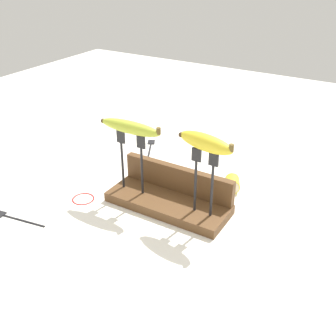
{
  "coord_description": "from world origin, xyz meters",
  "views": [
    {
      "loc": [
        0.49,
        -0.82,
        0.65
      ],
      "look_at": [
        0.0,
        0.0,
        0.13
      ],
      "focal_mm": 43.05,
      "sensor_mm": 36.0,
      "label": 1
    }
  ],
  "objects_px": {
    "fork_fallen_near": "(150,146)",
    "wire_coil": "(83,199)",
    "banana_raised_left": "(130,127)",
    "fork_fallen_far": "(11,217)",
    "fork_stand_left": "(132,157)",
    "banana_chunk_near": "(232,184)",
    "banana_raised_right": "(206,142)",
    "fork_stand_right": "(204,177)"
  },
  "relations": [
    {
      "from": "banana_raised_right",
      "to": "wire_coil",
      "type": "distance_m",
      "value": 0.43
    },
    {
      "from": "banana_raised_left",
      "to": "banana_chunk_near",
      "type": "bearing_deg",
      "value": 39.43
    },
    {
      "from": "banana_raised_left",
      "to": "banana_chunk_near",
      "type": "distance_m",
      "value": 0.36
    },
    {
      "from": "banana_raised_right",
      "to": "fork_fallen_far",
      "type": "relative_size",
      "value": 0.94
    },
    {
      "from": "fork_stand_right",
      "to": "banana_raised_left",
      "type": "height_order",
      "value": "banana_raised_left"
    },
    {
      "from": "banana_raised_right",
      "to": "fork_fallen_far",
      "type": "height_order",
      "value": "banana_raised_right"
    },
    {
      "from": "fork_stand_right",
      "to": "wire_coil",
      "type": "bearing_deg",
      "value": -166.73
    },
    {
      "from": "banana_raised_right",
      "to": "fork_fallen_near",
      "type": "height_order",
      "value": "banana_raised_right"
    },
    {
      "from": "fork_stand_left",
      "to": "fork_stand_right",
      "type": "relative_size",
      "value": 0.97
    },
    {
      "from": "fork_fallen_far",
      "to": "banana_chunk_near",
      "type": "bearing_deg",
      "value": 43.96
    },
    {
      "from": "fork_stand_left",
      "to": "fork_fallen_far",
      "type": "xyz_separation_m",
      "value": [
        -0.23,
        -0.26,
        -0.13
      ]
    },
    {
      "from": "fork_stand_right",
      "to": "banana_chunk_near",
      "type": "relative_size",
      "value": 2.84
    },
    {
      "from": "fork_fallen_far",
      "to": "banana_raised_left",
      "type": "bearing_deg",
      "value": 47.93
    },
    {
      "from": "wire_coil",
      "to": "fork_stand_left",
      "type": "bearing_deg",
      "value": 33.74
    },
    {
      "from": "fork_stand_left",
      "to": "banana_raised_left",
      "type": "height_order",
      "value": "banana_raised_left"
    },
    {
      "from": "banana_raised_right",
      "to": "fork_fallen_near",
      "type": "bearing_deg",
      "value": 139.58
    },
    {
      "from": "fork_stand_right",
      "to": "banana_raised_left",
      "type": "xyz_separation_m",
      "value": [
        -0.23,
        -0.0,
        0.09
      ]
    },
    {
      "from": "fork_stand_left",
      "to": "fork_fallen_near",
      "type": "xyz_separation_m",
      "value": [
        -0.15,
        0.32,
        -0.13
      ]
    },
    {
      "from": "fork_stand_left",
      "to": "wire_coil",
      "type": "distance_m",
      "value": 0.2
    },
    {
      "from": "fork_stand_right",
      "to": "banana_raised_right",
      "type": "height_order",
      "value": "banana_raised_right"
    },
    {
      "from": "fork_stand_left",
      "to": "banana_chunk_near",
      "type": "relative_size",
      "value": 2.76
    },
    {
      "from": "fork_fallen_far",
      "to": "fork_fallen_near",
      "type": "bearing_deg",
      "value": 81.75
    },
    {
      "from": "fork_stand_right",
      "to": "banana_chunk_near",
      "type": "xyz_separation_m",
      "value": [
        0.01,
        0.19,
        -0.12
      ]
    },
    {
      "from": "fork_fallen_near",
      "to": "wire_coil",
      "type": "relative_size",
      "value": 2.28
    },
    {
      "from": "banana_raised_left",
      "to": "fork_fallen_near",
      "type": "distance_m",
      "value": 0.42
    },
    {
      "from": "fork_stand_left",
      "to": "banana_chunk_near",
      "type": "xyz_separation_m",
      "value": [
        0.23,
        0.19,
        -0.11
      ]
    },
    {
      "from": "fork_fallen_near",
      "to": "banana_chunk_near",
      "type": "relative_size",
      "value": 2.27
    },
    {
      "from": "fork_fallen_near",
      "to": "fork_stand_left",
      "type": "bearing_deg",
      "value": -65.15
    },
    {
      "from": "banana_raised_right",
      "to": "banana_chunk_near",
      "type": "distance_m",
      "value": 0.29
    },
    {
      "from": "fork_fallen_near",
      "to": "wire_coil",
      "type": "height_order",
      "value": "fork_fallen_near"
    },
    {
      "from": "wire_coil",
      "to": "banana_raised_left",
      "type": "bearing_deg",
      "value": 33.75
    },
    {
      "from": "banana_raised_left",
      "to": "wire_coil",
      "type": "bearing_deg",
      "value": -146.25
    },
    {
      "from": "fork_fallen_near",
      "to": "fork_fallen_far",
      "type": "xyz_separation_m",
      "value": [
        -0.08,
        -0.57,
        0.0
      ]
    },
    {
      "from": "fork_stand_right",
      "to": "fork_fallen_near",
      "type": "relative_size",
      "value": 1.25
    },
    {
      "from": "fork_stand_left",
      "to": "fork_fallen_far",
      "type": "distance_m",
      "value": 0.37
    },
    {
      "from": "fork_stand_right",
      "to": "banana_raised_right",
      "type": "relative_size",
      "value": 1.13
    },
    {
      "from": "fork_stand_left",
      "to": "banana_raised_right",
      "type": "height_order",
      "value": "banana_raised_right"
    },
    {
      "from": "wire_coil",
      "to": "banana_chunk_near",
      "type": "bearing_deg",
      "value": 37.56
    },
    {
      "from": "banana_raised_right",
      "to": "banana_raised_left",
      "type": "bearing_deg",
      "value": -180.0
    },
    {
      "from": "banana_raised_left",
      "to": "fork_fallen_far",
      "type": "distance_m",
      "value": 0.41
    },
    {
      "from": "fork_stand_right",
      "to": "banana_chunk_near",
      "type": "height_order",
      "value": "fork_stand_right"
    },
    {
      "from": "fork_fallen_near",
      "to": "fork_fallen_far",
      "type": "distance_m",
      "value": 0.58
    }
  ]
}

